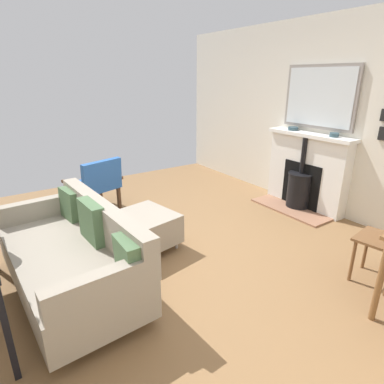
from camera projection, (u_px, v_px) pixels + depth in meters
ground_plane at (166, 253)px, 3.61m from camera, size 5.17×6.07×0.01m
wall_left at (323, 118)px, 4.52m from camera, size 0.12×6.07×2.65m
fireplace at (305, 176)px, 4.73m from camera, size 0.61×1.33×1.11m
mirror_over_mantel at (319, 97)px, 4.41m from camera, size 0.04×1.11×0.85m
mantel_bowl_near at (293, 128)px, 4.76m from camera, size 0.15×0.15×0.05m
mantel_bowl_far at (334, 135)px, 4.24m from camera, size 0.12×0.12×0.06m
sofa at (74, 255)px, 2.90m from camera, size 0.95×1.85×0.81m
ottoman at (144, 228)px, 3.63m from camera, size 0.74×0.76×0.42m
armchair_accent at (97, 182)px, 4.58m from camera, size 0.80×0.72×0.79m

